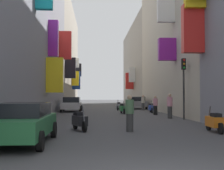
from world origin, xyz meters
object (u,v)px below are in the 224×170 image
at_px(parked_car_green, 22,122).
at_px(traffic_light_near_corner, 184,78).
at_px(scooter_silver, 118,106).
at_px(scooter_black, 80,121).
at_px(scooter_orange, 214,122).
at_px(pedestrian_near_left, 130,113).
at_px(pedestrian_mid_street, 155,105).
at_px(scooter_blue, 151,108).
at_px(scooter_green, 123,108).
at_px(parked_car_silver, 72,104).
at_px(pedestrian_near_right, 170,106).
at_px(pedestrian_crossing, 143,103).
at_px(parked_car_grey, 137,102).

relative_size(parked_car_green, traffic_light_near_corner, 1.06).
distance_m(scooter_silver, traffic_light_near_corner, 13.58).
relative_size(scooter_black, scooter_orange, 0.90).
distance_m(scooter_black, pedestrian_near_left, 2.34).
bearing_deg(parked_car_green, scooter_black, 63.69).
distance_m(parked_car_green, scooter_silver, 22.92).
distance_m(parked_car_green, traffic_light_near_corner, 12.78).
relative_size(scooter_orange, pedestrian_mid_street, 1.20).
bearing_deg(scooter_silver, scooter_blue, -61.67).
bearing_deg(scooter_green, scooter_silver, 88.78).
xyz_separation_m(scooter_black, pedestrian_mid_street, (5.72, 10.65, 0.32)).
bearing_deg(pedestrian_mid_street, parked_car_silver, 142.54).
xyz_separation_m(parked_car_silver, scooter_green, (4.77, -3.73, -0.30)).
height_order(scooter_orange, pedestrian_near_right, pedestrian_near_right).
relative_size(pedestrian_crossing, pedestrian_near_left, 0.99).
distance_m(scooter_black, pedestrian_near_right, 9.02).
bearing_deg(scooter_black, pedestrian_crossing, 71.94).
xyz_separation_m(parked_car_grey, pedestrian_near_left, (-3.48, -22.18, 0.06)).
relative_size(parked_car_silver, pedestrian_near_left, 2.43).
relative_size(parked_car_silver, scooter_blue, 2.03).
bearing_deg(pedestrian_crossing, pedestrian_near_right, -89.82).
bearing_deg(parked_car_green, pedestrian_mid_street, 62.24).
xyz_separation_m(scooter_silver, pedestrian_crossing, (2.59, -0.72, 0.35)).
distance_m(parked_car_grey, pedestrian_near_right, 14.93).
xyz_separation_m(parked_car_green, pedestrian_near_left, (4.01, 3.06, 0.09)).
bearing_deg(scooter_blue, parked_car_silver, 162.50).
relative_size(parked_car_silver, pedestrian_crossing, 2.45).
height_order(parked_car_green, pedestrian_mid_street, pedestrian_mid_street).
distance_m(parked_car_green, scooter_green, 16.80).
relative_size(parked_car_grey, scooter_silver, 2.20).
bearing_deg(parked_car_grey, scooter_silver, -130.06).
relative_size(scooter_green, pedestrian_mid_street, 1.26).
bearing_deg(parked_car_grey, pedestrian_near_left, -98.91).
bearing_deg(parked_car_silver, scooter_green, -38.02).
bearing_deg(traffic_light_near_corner, pedestrian_near_right, 128.12).
relative_size(scooter_green, scooter_silver, 1.07).
bearing_deg(pedestrian_near_right, pedestrian_mid_street, 93.22).
height_order(parked_car_green, parked_car_silver, parked_car_silver).
bearing_deg(parked_car_green, pedestrian_near_left, 37.37).
relative_size(scooter_blue, pedestrian_near_right, 1.13).
bearing_deg(pedestrian_crossing, scooter_black, -108.06).
bearing_deg(scooter_green, pedestrian_mid_street, -36.38).
distance_m(pedestrian_crossing, pedestrian_near_right, 11.32).
distance_m(parked_car_grey, pedestrian_near_left, 22.45).
bearing_deg(scooter_black, parked_car_grey, 75.18).
distance_m(parked_car_silver, pedestrian_near_left, 17.17).
relative_size(scooter_silver, pedestrian_near_left, 1.13).
bearing_deg(pedestrian_near_right, parked_car_grey, 90.74).
bearing_deg(pedestrian_near_left, traffic_light_near_corner, 55.24).
xyz_separation_m(parked_car_grey, scooter_blue, (0.23, -7.84, -0.30)).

